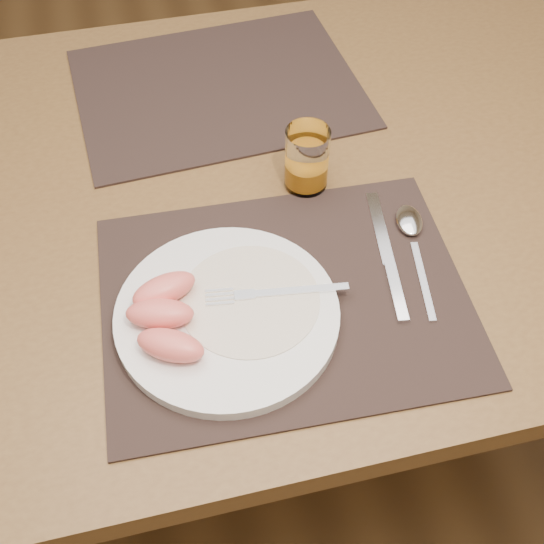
{
  "coord_description": "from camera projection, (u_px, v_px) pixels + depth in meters",
  "views": [
    {
      "loc": [
        -0.13,
        -0.71,
        1.43
      ],
      "look_at": [
        -0.01,
        -0.19,
        0.77
      ],
      "focal_mm": 45.0,
      "sensor_mm": 36.0,
      "label": 1
    }
  ],
  "objects": [
    {
      "name": "juice_glass",
      "position": [
        307.0,
        161.0,
        0.94
      ],
      "size": [
        0.06,
        0.06,
        0.09
      ],
      "color": "white",
      "rests_on": "placemat_near"
    },
    {
      "name": "knife",
      "position": [
        389.0,
        264.0,
        0.87
      ],
      "size": [
        0.05,
        0.22,
        0.01
      ],
      "color": "silver",
      "rests_on": "placemat_near"
    },
    {
      "name": "table",
      "position": [
        247.0,
        220.0,
        1.04
      ],
      "size": [
        1.4,
        0.9,
        0.75
      ],
      "color": "brown",
      "rests_on": "ground"
    },
    {
      "name": "plate",
      "position": [
        227.0,
        315.0,
        0.82
      ],
      "size": [
        0.27,
        0.27,
        0.02
      ],
      "primitive_type": "cylinder",
      "color": "white",
      "rests_on": "placemat_near"
    },
    {
      "name": "placemat_far",
      "position": [
        218.0,
        88.0,
        1.11
      ],
      "size": [
        0.47,
        0.38,
        0.0
      ],
      "primitive_type": "cube",
      "rotation": [
        0.0,
        0.0,
        0.06
      ],
      "color": "#2D201C",
      "rests_on": "table"
    },
    {
      "name": "fork",
      "position": [
        264.0,
        293.0,
        0.82
      ],
      "size": [
        0.18,
        0.04,
        0.0
      ],
      "color": "silver",
      "rests_on": "plate"
    },
    {
      "name": "plate_dressing",
      "position": [
        250.0,
        299.0,
        0.82
      ],
      "size": [
        0.17,
        0.17,
        0.0
      ],
      "color": "white",
      "rests_on": "plate"
    },
    {
      "name": "ground",
      "position": [
        255.0,
        418.0,
        1.57
      ],
      "size": [
        5.0,
        5.0,
        0.0
      ],
      "primitive_type": "plane",
      "color": "brown",
      "rests_on": "ground"
    },
    {
      "name": "grapefruit_wedges",
      "position": [
        165.0,
        316.0,
        0.79
      ],
      "size": [
        0.1,
        0.14,
        0.03
      ],
      "color": "#F37363",
      "rests_on": "plate"
    },
    {
      "name": "placemat_near",
      "position": [
        285.0,
        298.0,
        0.85
      ],
      "size": [
        0.46,
        0.37,
        0.0
      ],
      "primitive_type": "cube",
      "rotation": [
        0.0,
        0.0,
        -0.04
      ],
      "color": "#2D201C",
      "rests_on": "table"
    },
    {
      "name": "spoon",
      "position": [
        411.0,
        229.0,
        0.91
      ],
      "size": [
        0.06,
        0.19,
        0.01
      ],
      "color": "silver",
      "rests_on": "placemat_near"
    }
  ]
}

